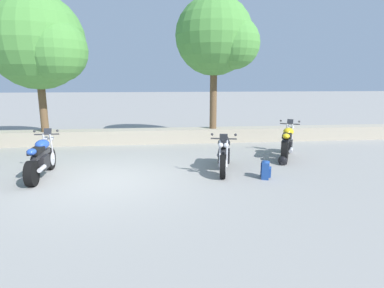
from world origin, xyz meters
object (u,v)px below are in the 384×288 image
motorcycle_yellow_far_right (287,143)px  leafy_tree_mid_right (218,38)px  rider_backpack (266,169)px  rider_helmet (283,160)px  leafy_tree_mid_left (41,44)px  motorcycle_blue_near_left (41,159)px  motorcycle_black_centre (224,154)px

motorcycle_yellow_far_right → leafy_tree_mid_right: leafy_tree_mid_right is taller
rider_backpack → rider_helmet: bearing=52.0°
rider_backpack → leafy_tree_mid_left: size_ratio=0.09×
motorcycle_blue_near_left → rider_helmet: motorcycle_blue_near_left is taller
motorcycle_yellow_far_right → rider_helmet: size_ratio=6.76×
motorcycle_blue_near_left → rider_helmet: (6.75, 0.43, -0.35)m
motorcycle_blue_near_left → leafy_tree_mid_left: size_ratio=0.41×
motorcycle_blue_near_left → motorcycle_black_centre: size_ratio=1.01×
motorcycle_black_centre → motorcycle_yellow_far_right: bearing=28.4°
motorcycle_yellow_far_right → motorcycle_black_centre: bearing=-151.6°
rider_backpack → leafy_tree_mid_left: leafy_tree_mid_left is taller
motorcycle_blue_near_left → motorcycle_black_centre: same height
leafy_tree_mid_right → rider_helmet: bearing=-70.6°
leafy_tree_mid_right → motorcycle_blue_near_left: bearing=-142.7°
leafy_tree_mid_left → motorcycle_black_centre: bearing=-33.8°
motorcycle_black_centre → rider_helmet: (1.89, 0.41, -0.35)m
motorcycle_black_centre → leafy_tree_mid_right: bearing=81.9°
motorcycle_yellow_far_right → rider_helmet: motorcycle_yellow_far_right is taller
motorcycle_black_centre → rider_backpack: motorcycle_black_centre is taller
leafy_tree_mid_left → motorcycle_yellow_far_right: bearing=-17.9°
rider_helmet → leafy_tree_mid_right: bearing=109.4°
rider_helmet → rider_backpack: bearing=-128.0°
motorcycle_blue_near_left → motorcycle_yellow_far_right: same height
motorcycle_yellow_far_right → rider_backpack: motorcycle_yellow_far_right is taller
motorcycle_yellow_far_right → rider_backpack: size_ratio=4.03×
rider_helmet → leafy_tree_mid_left: bearing=155.5°
motorcycle_blue_near_left → leafy_tree_mid_right: 7.73m
motorcycle_blue_near_left → motorcycle_yellow_far_right: (7.25, 1.32, 0.00)m
motorcycle_yellow_far_right → leafy_tree_mid_left: size_ratio=0.38×
rider_helmet → leafy_tree_mid_right: leafy_tree_mid_right is taller
motorcycle_yellow_far_right → rider_helmet: bearing=-119.6°
motorcycle_black_centre → leafy_tree_mid_right: (0.59, 4.12, 3.61)m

